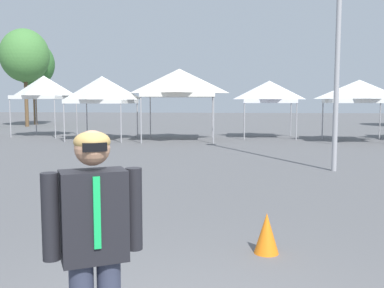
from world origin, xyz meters
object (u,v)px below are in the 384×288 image
Objects in this scene: canopy_tent_center at (269,92)px; tree_behind_tents_center at (34,64)px; canopy_tent_far_left at (44,87)px; canopy_tent_far_right at (359,91)px; person_foreground at (94,243)px; canopy_tent_right_of_center at (102,90)px; tree_behind_tents_right at (25,56)px; canopy_tent_behind_right at (179,83)px; traffic_cone_lot_center at (267,233)px.

canopy_tent_center is 21.83m from tree_behind_tents_center.
canopy_tent_far_left is 12.48m from canopy_tent_center.
canopy_tent_far_left is 1.11× the size of canopy_tent_far_right.
person_foreground is 36.16m from tree_behind_tents_center.
canopy_tent_right_of_center is 8.76m from canopy_tent_center.
canopy_tent_right_of_center reaches higher than person_foreground.
tree_behind_tents_center is 0.93× the size of tree_behind_tents_right.
canopy_tent_behind_right is 0.51× the size of tree_behind_tents_right.
canopy_tent_right_of_center is 14.44m from tree_behind_tents_right.
canopy_tent_far_right is 0.41× the size of tree_behind_tents_right.
tree_behind_tents_center is at bearing 149.70° from canopy_tent_far_right.
canopy_tent_center is at bearing 82.99° from person_foreground.
canopy_tent_far_left is at bearing 153.48° from canopy_tent_right_of_center.
canopy_tent_center is 0.41× the size of tree_behind_tents_right.
person_foreground is at bearing -114.75° from traffic_cone_lot_center.
person_foreground is (1.99, -18.96, -1.83)m from canopy_tent_behind_right.
tree_behind_tents_right is (-9.39, 10.59, 2.88)m from canopy_tent_right_of_center.
canopy_tent_right_of_center is at bearing 114.36° from traffic_cone_lot_center.
person_foreground is at bearing -109.42° from canopy_tent_far_right.
tree_behind_tents_right is 13.98× the size of traffic_cone_lot_center.
canopy_tent_right_of_center is at bearing -48.45° from tree_behind_tents_right.
canopy_tent_far_right is at bearing -6.34° from canopy_tent_far_left.
canopy_tent_behind_right is 5.01m from canopy_tent_center.
traffic_cone_lot_center is at bearing -59.52° from tree_behind_tents_center.
tree_behind_tents_right reaches higher than canopy_tent_right_of_center.
canopy_tent_behind_right is 16.65m from traffic_cone_lot_center.
canopy_tent_far_left is 1.11× the size of canopy_tent_center.
canopy_tent_right_of_center reaches higher than canopy_tent_center.
tree_behind_tents_right reaches higher than canopy_tent_center.
canopy_tent_far_left is 4.45m from canopy_tent_right_of_center.
canopy_tent_behind_right is 19.37m from tree_behind_tents_center.
traffic_cone_lot_center is at bearing -108.43° from canopy_tent_far_right.
canopy_tent_right_of_center is 3.94m from canopy_tent_behind_right.
canopy_tent_center is (4.57, 2.01, -0.41)m from canopy_tent_behind_right.
canopy_tent_center is 18.29m from traffic_cone_lot_center.
canopy_tent_right_of_center is 0.47× the size of tree_behind_tents_center.
canopy_tent_far_right is at bearing -25.86° from canopy_tent_center.
tree_behind_tents_center is at bearing 116.36° from person_foreground.
canopy_tent_far_right is 5.74× the size of traffic_cone_lot_center.
tree_behind_tents_right reaches higher than canopy_tent_far_right.
traffic_cone_lot_center is (16.62, -26.57, -5.14)m from tree_behind_tents_right.
person_foreground is 3.23m from traffic_cone_lot_center.
canopy_tent_right_of_center is at bearing -26.52° from canopy_tent_far_left.
canopy_tent_far_right is 26.36m from tree_behind_tents_center.
canopy_tent_behind_right is 0.55× the size of tree_behind_tents_center.
person_foreground is at bearing -83.99° from canopy_tent_behind_right.
canopy_tent_center is 0.44× the size of tree_behind_tents_center.
canopy_tent_far_right is (12.61, 0.14, -0.11)m from canopy_tent_right_of_center.
person_foreground is at bearing -64.57° from canopy_tent_far_left.
canopy_tent_behind_right reaches higher than canopy_tent_far_right.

